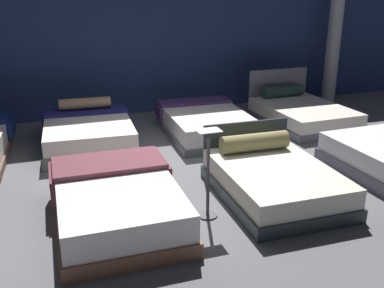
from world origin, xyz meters
TOP-DOWN VIEW (x-y plane):
  - ground_plane at (0.00, 0.00)m, footprint 18.00×18.00m
  - showroom_back_wall at (0.00, 3.40)m, footprint 18.00×0.06m
  - bed_1 at (-1.06, -1.34)m, footprint 1.50×2.07m
  - bed_2 at (1.03, -1.32)m, footprint 1.48×1.99m
  - bed_5 at (-1.08, 1.47)m, footprint 1.65×2.00m
  - bed_6 at (1.11, 1.40)m, footprint 1.59×2.17m
  - bed_7 at (3.24, 1.47)m, footprint 1.58×2.15m
  - price_sign at (0.00, -1.58)m, footprint 0.28×0.24m
  - support_pillar at (4.88, 2.86)m, footprint 0.32×0.32m

SIDE VIEW (x-z plane):
  - ground_plane at x=0.00m, z-range -0.02..0.00m
  - bed_7 at x=3.24m, z-range -0.27..0.70m
  - bed_6 at x=1.11m, z-range -0.02..0.48m
  - bed_2 at x=1.03m, z-range -0.16..0.63m
  - bed_5 at x=-1.08m, z-range -0.12..0.62m
  - bed_1 at x=-1.06m, z-range -0.02..0.53m
  - price_sign at x=0.00m, z-range -0.12..0.99m
  - showroom_back_wall at x=0.00m, z-range 0.00..3.50m
  - support_pillar at x=4.88m, z-range 0.00..3.50m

